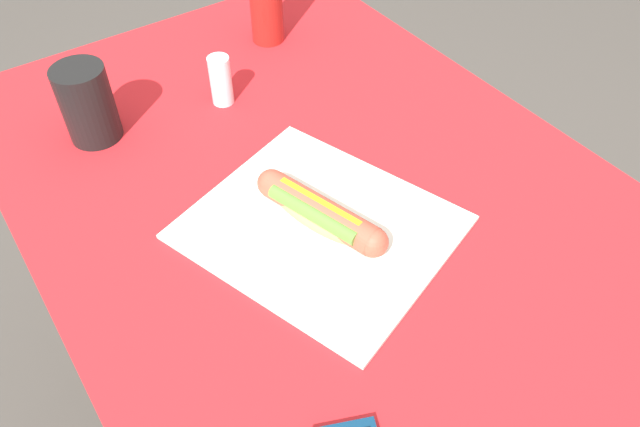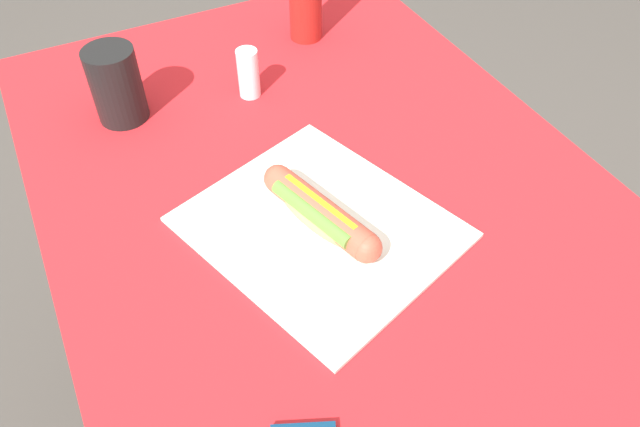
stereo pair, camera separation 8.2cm
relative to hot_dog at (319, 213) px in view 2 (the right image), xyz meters
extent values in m
plane|color=#47423D|center=(0.07, -0.05, -0.77)|extent=(6.00, 6.00, 0.00)
cylinder|color=brown|center=(0.53, -0.33, -0.42)|extent=(0.07, 0.07, 0.71)
cylinder|color=brown|center=(0.53, 0.24, -0.42)|extent=(0.07, 0.07, 0.71)
cube|color=brown|center=(0.07, -0.05, -0.05)|extent=(1.07, 0.73, 0.03)
cube|color=red|center=(0.07, -0.05, -0.03)|extent=(1.13, 0.79, 0.00)
cube|color=silver|center=(0.00, 0.00, -0.03)|extent=(0.41, 0.38, 0.01)
ellipsoid|color=tan|center=(0.00, 0.00, 0.00)|extent=(0.17, 0.09, 0.05)
cylinder|color=#BC4C38|center=(0.00, 0.00, 0.00)|extent=(0.18, 0.09, 0.04)
sphere|color=#BC4C38|center=(0.08, 0.02, 0.00)|extent=(0.04, 0.04, 0.04)
sphere|color=#BC4C38|center=(-0.08, -0.03, 0.00)|extent=(0.04, 0.04, 0.04)
cube|color=yellow|center=(0.00, 0.00, 0.02)|extent=(0.13, 0.04, 0.00)
cylinder|color=#568433|center=(0.00, 0.01, 0.01)|extent=(0.14, 0.06, 0.02)
cylinder|color=black|center=(0.37, 0.17, 0.03)|extent=(0.08, 0.08, 0.12)
cylinder|color=silver|center=(0.33, -0.03, 0.01)|extent=(0.04, 0.04, 0.08)
camera|label=1|loc=(-0.46, 0.32, 0.59)|focal=34.53mm
camera|label=2|loc=(-0.50, 0.25, 0.59)|focal=34.53mm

